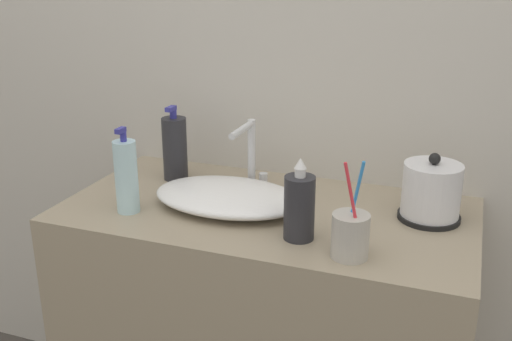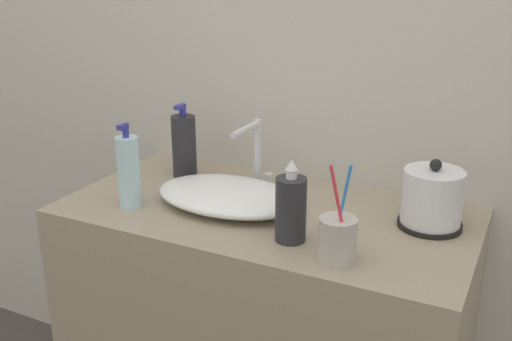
{
  "view_description": "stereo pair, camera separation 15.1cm",
  "coord_description": "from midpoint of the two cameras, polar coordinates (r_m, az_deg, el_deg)",
  "views": [
    {
      "loc": [
        0.47,
        -1.06,
        1.45
      ],
      "look_at": [
        -0.03,
        0.27,
        0.95
      ],
      "focal_mm": 42.0,
      "sensor_mm": 36.0,
      "label": 1
    },
    {
      "loc": [
        0.6,
        -1.0,
        1.45
      ],
      "look_at": [
        -0.03,
        0.27,
        0.95
      ],
      "focal_mm": 42.0,
      "sensor_mm": 36.0,
      "label": 2
    }
  ],
  "objects": [
    {
      "name": "wall_back",
      "position": [
        1.69,
        8.07,
        14.15
      ],
      "size": [
        6.0,
        0.04,
        2.6
      ],
      "color": "beige",
      "rests_on": "ground_plane"
    },
    {
      "name": "sink_basin",
      "position": [
        1.54,
        0.17,
        -2.46
      ],
      "size": [
        0.39,
        0.25,
        0.06
      ],
      "color": "white",
      "rests_on": "vanity_counter"
    },
    {
      "name": "faucet",
      "position": [
        1.63,
        2.64,
        1.88
      ],
      "size": [
        0.06,
        0.15,
        0.19
      ],
      "color": "silver",
      "rests_on": "vanity_counter"
    },
    {
      "name": "electric_kettle",
      "position": [
        1.49,
        19.23,
        -2.83
      ],
      "size": [
        0.15,
        0.15,
        0.17
      ],
      "color": "black",
      "rests_on": "vanity_counter"
    },
    {
      "name": "toothbrush_cup",
      "position": [
        1.28,
        11.15,
        -6.5
      ],
      "size": [
        0.08,
        0.08,
        0.22
      ],
      "color": "#B7B2A8",
      "rests_on": "vanity_counter"
    },
    {
      "name": "lotion_bottle",
      "position": [
        1.53,
        -9.31,
        -0.14
      ],
      "size": [
        0.06,
        0.06,
        0.22
      ],
      "color": "silver",
      "rests_on": "vanity_counter"
    },
    {
      "name": "shampoo_bottle",
      "position": [
        1.74,
        -4.41,
        2.34
      ],
      "size": [
        0.07,
        0.07,
        0.22
      ],
      "color": "#28282D",
      "rests_on": "vanity_counter"
    },
    {
      "name": "mouthwash_bottle",
      "position": [
        1.34,
        6.55,
        -3.63
      ],
      "size": [
        0.07,
        0.07,
        0.19
      ],
      "color": "#28282D",
      "rests_on": "vanity_counter"
    }
  ]
}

